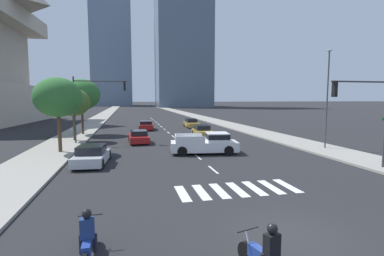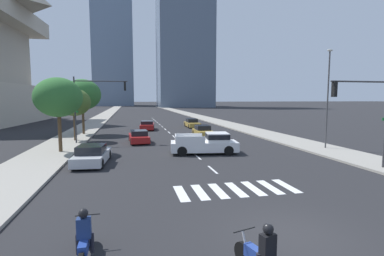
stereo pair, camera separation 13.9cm
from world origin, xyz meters
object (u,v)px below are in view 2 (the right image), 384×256
motorcycle_lead (85,240)px  traffic_signal_near (366,105)px  sedan_red_2 (139,137)px  street_tree_second (74,102)px  pickup_truck (207,143)px  street_lamp_east (328,92)px  traffic_signal_far (94,97)px  sedan_silver_0 (92,155)px  sedan_gold_4 (203,132)px  sedan_gold_1 (192,123)px  street_tree_nearest (58,97)px  street_tree_third (82,95)px  sedan_red_3 (147,126)px

motorcycle_lead → traffic_signal_near: bearing=-67.5°
sedan_red_2 → street_tree_second: size_ratio=0.84×
pickup_truck → street_lamp_east: (10.48, -0.46, 4.14)m
pickup_truck → street_lamp_east: size_ratio=0.66×
sedan_red_2 → traffic_signal_far: traffic_signal_far is taller
motorcycle_lead → sedan_silver_0: size_ratio=0.48×
sedan_gold_4 → street_tree_second: size_ratio=0.83×
sedan_gold_4 → street_tree_second: 14.12m
sedan_gold_1 → sedan_red_2: (-8.53, -13.95, -0.02)m
sedan_silver_0 → street_tree_nearest: bearing=38.4°
traffic_signal_far → sedan_gold_4: bearing=12.4°
sedan_gold_1 → traffic_signal_near: traffic_signal_near is taller
traffic_signal_near → street_lamp_east: size_ratio=0.67×
street_tree_nearest → street_tree_third: size_ratio=0.90×
sedan_red_3 → street_tree_third: (-7.88, -4.13, 4.27)m
sedan_gold_1 → street_lamp_east: (7.14, -21.45, 4.35)m
motorcycle_lead → sedan_gold_1: size_ratio=0.47×
traffic_signal_far → street_lamp_east: (19.83, -7.67, 0.44)m
street_tree_nearest → traffic_signal_near: bearing=-27.3°
street_tree_second → street_lamp_east: bearing=-23.4°
traffic_signal_far → motorcycle_lead: bearing=-84.5°
sedan_gold_1 → sedan_red_2: sedan_gold_1 is taller
sedan_gold_1 → traffic_signal_far: traffic_signal_far is taller
sedan_red_3 → traffic_signal_far: bearing=159.3°
motorcycle_lead → sedan_silver_0: bearing=4.8°
traffic_signal_near → street_tree_second: bearing=-40.5°
sedan_silver_0 → sedan_gold_1: sedan_silver_0 is taller
street_lamp_east → street_tree_second: bearing=156.6°
sedan_gold_4 → street_tree_nearest: 15.93m
pickup_truck → street_tree_third: (-11.55, 14.56, 4.05)m
traffic_signal_near → street_lamp_east: bearing=-111.2°
sedan_silver_0 → street_tree_nearest: 6.64m
sedan_red_3 → sedan_gold_1: bearing=-66.1°
traffic_signal_near → street_tree_third: street_tree_third is taller
sedan_gold_4 → sedan_gold_1: bearing=175.6°
street_lamp_east → sedan_gold_4: bearing=129.3°
sedan_silver_0 → sedan_gold_1: size_ratio=0.96×
street_lamp_east → street_tree_nearest: bearing=172.2°
sedan_silver_0 → traffic_signal_near: size_ratio=0.81×
sedan_red_2 → traffic_signal_near: (12.97, -14.46, 3.43)m
sedan_gold_1 → street_tree_second: street_tree_second is taller
street_tree_nearest → sedan_gold_4: bearing=27.6°
motorcycle_lead → sedan_gold_1: 36.62m
sedan_red_3 → sedan_gold_4: 10.67m
sedan_silver_0 → sedan_gold_1: bearing=-22.4°
sedan_red_3 → sedan_red_2: bearing=178.2°
sedan_gold_4 → street_lamp_east: bearing=40.9°
sedan_gold_4 → street_tree_third: street_tree_third is taller
street_tree_nearest → street_tree_third: street_tree_third is taller
sedan_silver_0 → sedan_red_2: 9.59m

